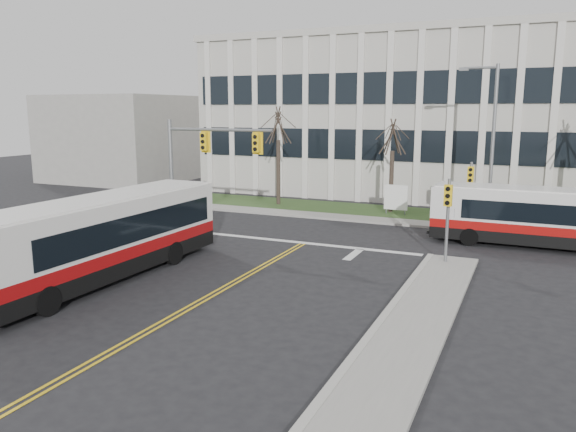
{
  "coord_description": "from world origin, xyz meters",
  "views": [
    {
      "loc": [
        10.55,
        -17.61,
        6.71
      ],
      "look_at": [
        0.5,
        5.02,
        2.0
      ],
      "focal_mm": 35.0,
      "sensor_mm": 36.0,
      "label": 1
    }
  ],
  "objects_px": {
    "bus_main": "(101,240)",
    "newspaper_box_blue": "(10,282)",
    "bus_cross": "(546,219)",
    "directory_sign": "(396,198)",
    "streetlight": "(490,137)"
  },
  "relations": [
    {
      "from": "bus_main",
      "to": "bus_cross",
      "type": "xyz_separation_m",
      "value": [
        16.17,
        12.94,
        -0.19
      ]
    },
    {
      "from": "bus_cross",
      "to": "newspaper_box_blue",
      "type": "height_order",
      "value": "bus_cross"
    },
    {
      "from": "newspaper_box_blue",
      "to": "directory_sign",
      "type": "bearing_deg",
      "value": 48.31
    },
    {
      "from": "streetlight",
      "to": "bus_cross",
      "type": "relative_size",
      "value": 0.85
    },
    {
      "from": "directory_sign",
      "to": "bus_cross",
      "type": "xyz_separation_m",
      "value": [
        8.67,
        -5.42,
        0.26
      ]
    },
    {
      "from": "directory_sign",
      "to": "newspaper_box_blue",
      "type": "bearing_deg",
      "value": -113.69
    },
    {
      "from": "bus_cross",
      "to": "newspaper_box_blue",
      "type": "relative_size",
      "value": 11.33
    },
    {
      "from": "bus_cross",
      "to": "newspaper_box_blue",
      "type": "xyz_separation_m",
      "value": [
        -17.97,
        -15.78,
        -0.96
      ]
    },
    {
      "from": "bus_main",
      "to": "bus_cross",
      "type": "distance_m",
      "value": 20.71
    },
    {
      "from": "directory_sign",
      "to": "bus_main",
      "type": "height_order",
      "value": "bus_main"
    },
    {
      "from": "bus_main",
      "to": "newspaper_box_blue",
      "type": "height_order",
      "value": "bus_main"
    },
    {
      "from": "directory_sign",
      "to": "newspaper_box_blue",
      "type": "height_order",
      "value": "directory_sign"
    },
    {
      "from": "directory_sign",
      "to": "bus_main",
      "type": "xyz_separation_m",
      "value": [
        -7.5,
        -18.35,
        0.46
      ]
    },
    {
      "from": "streetlight",
      "to": "bus_main",
      "type": "xyz_separation_m",
      "value": [
        -13.03,
        -17.05,
        -3.57
      ]
    },
    {
      "from": "streetlight",
      "to": "directory_sign",
      "type": "xyz_separation_m",
      "value": [
        -5.53,
        1.3,
        -4.02
      ]
    }
  ]
}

